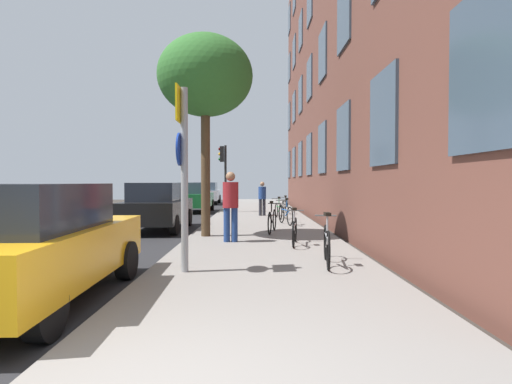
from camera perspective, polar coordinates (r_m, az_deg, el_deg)
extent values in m
plane|color=#332D28|center=(17.85, -10.84, -3.93)|extent=(41.80, 41.80, 0.00)
cube|color=#232326|center=(18.35, -17.32, -3.81)|extent=(7.00, 38.00, 0.01)
cube|color=gray|center=(17.55, 0.49, -3.80)|extent=(4.20, 38.00, 0.12)
cube|color=brown|center=(18.17, 9.28, 20.09)|extent=(0.50, 27.00, 14.96)
cube|color=#384756|center=(5.31, 29.65, 15.04)|extent=(0.06, 1.58, 1.87)
cube|color=#384756|center=(8.54, 17.42, 9.88)|extent=(0.06, 1.58, 1.87)
cube|color=#384756|center=(11.97, 12.16, 7.45)|extent=(0.06, 1.58, 1.87)
cube|color=#384756|center=(15.46, 9.29, 6.09)|extent=(0.06, 1.58, 1.87)
cube|color=#384756|center=(18.98, 7.48, 5.22)|extent=(0.06, 1.58, 1.87)
cube|color=#384756|center=(22.52, 6.25, 4.62)|extent=(0.06, 1.58, 1.87)
cube|color=#384756|center=(26.06, 5.35, 4.18)|extent=(0.06, 1.58, 1.87)
cube|color=#384756|center=(29.61, 4.67, 3.85)|extent=(0.06, 1.58, 1.87)
cube|color=#384756|center=(12.82, 12.25, 23.17)|extent=(0.06, 1.58, 1.87)
cube|color=#384756|center=(16.12, 9.34, 18.55)|extent=(0.06, 1.58, 1.87)
cube|color=#384756|center=(19.53, 7.52, 15.50)|extent=(0.06, 1.58, 1.87)
cube|color=#384756|center=(22.98, 6.27, 13.34)|extent=(0.06, 1.58, 1.87)
cube|color=#384756|center=(26.46, 5.37, 11.75)|extent=(0.06, 1.58, 1.87)
cube|color=#384756|center=(29.97, 4.68, 10.53)|extent=(0.06, 1.58, 1.87)
cube|color=#384756|center=(20.66, 7.55, 24.93)|extent=(0.06, 1.58, 1.87)
cube|color=#384756|center=(23.95, 6.30, 21.54)|extent=(0.06, 1.58, 1.87)
cube|color=#384756|center=(27.31, 5.39, 18.98)|extent=(0.06, 1.58, 1.87)
cube|color=#384756|center=(30.72, 4.70, 16.97)|extent=(0.06, 1.58, 1.87)
cube|color=#384756|center=(31.83, 4.71, 23.04)|extent=(0.06, 1.58, 1.87)
cylinder|color=gray|center=(6.98, -10.03, 1.65)|extent=(0.12, 0.12, 3.13)
cube|color=yellow|center=(7.12, -10.72, 11.96)|extent=(0.03, 0.60, 0.60)
cylinder|color=#14339E|center=(7.02, -10.69, 5.93)|extent=(0.03, 0.56, 0.56)
cylinder|color=black|center=(20.96, -4.31, 1.89)|extent=(0.12, 0.12, 3.43)
cube|color=black|center=(21.02, -4.81, 5.34)|extent=(0.20, 0.24, 0.80)
sphere|color=#4B0707|center=(21.05, -5.11, 6.04)|extent=(0.16, 0.16, 0.16)
sphere|color=orange|center=(21.03, -5.11, 5.34)|extent=(0.16, 0.16, 0.16)
sphere|color=#083E11|center=(21.01, -5.11, 4.63)|extent=(0.16, 0.16, 0.16)
cylinder|color=#4C3823|center=(11.56, -7.11, 3.03)|extent=(0.26, 0.26, 3.72)
ellipsoid|color=#2D6628|center=(11.94, -7.15, 15.92)|extent=(2.68, 2.68, 2.27)
torus|color=black|center=(8.18, 9.75, -6.96)|extent=(0.13, 0.69, 0.69)
torus|color=black|center=(7.20, 10.13, -8.10)|extent=(0.13, 0.69, 0.69)
cylinder|color=#99999E|center=(7.66, 9.93, -6.09)|extent=(0.15, 0.84, 0.04)
cylinder|color=#99999E|center=(7.43, 10.03, -7.00)|extent=(0.11, 0.51, 0.28)
cylinder|color=#99999E|center=(7.49, 10.00, -4.30)|extent=(0.04, 0.04, 0.28)
cube|color=black|center=(7.47, 10.01, -3.08)|extent=(0.10, 0.24, 0.06)
cylinder|color=#4C4C4C|center=(8.12, 9.76, -3.29)|extent=(0.42, 0.08, 0.03)
torus|color=black|center=(10.49, 5.59, -5.28)|extent=(0.13, 0.62, 0.63)
torus|color=black|center=(9.51, 5.30, -5.97)|extent=(0.13, 0.62, 0.63)
cylinder|color=#99999E|center=(9.98, 5.45, -4.63)|extent=(0.17, 0.84, 0.04)
cylinder|color=#99999E|center=(9.74, 5.38, -5.23)|extent=(0.12, 0.51, 0.28)
cylinder|color=#99999E|center=(9.81, 5.41, -3.32)|extent=(0.04, 0.04, 0.28)
cube|color=black|center=(9.80, 5.41, -2.39)|extent=(0.10, 0.24, 0.06)
cylinder|color=#4C4C4C|center=(10.45, 5.59, -2.59)|extent=(0.42, 0.09, 0.03)
torus|color=black|center=(12.89, 2.61, -3.92)|extent=(0.16, 0.67, 0.67)
torus|color=black|center=(11.81, 1.94, -4.41)|extent=(0.16, 0.67, 0.67)
cylinder|color=black|center=(12.33, 2.29, -3.30)|extent=(0.21, 0.92, 0.04)
cylinder|color=black|center=(12.07, 2.12, -3.80)|extent=(0.14, 0.56, 0.30)
cylinder|color=black|center=(12.15, 2.19, -2.18)|extent=(0.04, 0.04, 0.28)
cube|color=black|center=(12.14, 2.19, -1.42)|extent=(0.10, 0.24, 0.06)
cylinder|color=#4C4C4C|center=(12.85, 2.61, -1.63)|extent=(0.42, 0.10, 0.03)
torus|color=black|center=(15.25, 3.60, -3.10)|extent=(0.19, 0.66, 0.67)
torus|color=black|center=(14.29, 4.79, -3.41)|extent=(0.19, 0.66, 0.67)
cylinder|color=#194C99|center=(14.76, 4.18, -2.54)|extent=(0.24, 0.85, 0.04)
cylinder|color=#194C99|center=(14.52, 4.48, -2.94)|extent=(0.16, 0.52, 0.28)
cylinder|color=#194C99|center=(14.60, 4.36, -1.60)|extent=(0.04, 0.04, 0.28)
cube|color=black|center=(14.59, 4.36, -0.97)|extent=(0.10, 0.24, 0.06)
cylinder|color=#4C4C4C|center=(15.22, 3.60, -1.17)|extent=(0.42, 0.12, 0.03)
torus|color=black|center=(17.66, 2.88, -2.55)|extent=(0.11, 0.63, 0.63)
torus|color=black|center=(16.65, 3.46, -2.79)|extent=(0.11, 0.63, 0.63)
cylinder|color=#267233|center=(17.14, 3.17, -2.08)|extent=(0.14, 0.87, 0.04)
cylinder|color=#267233|center=(16.89, 3.31, -2.40)|extent=(0.10, 0.53, 0.29)
cylinder|color=#267233|center=(16.97, 3.25, -1.30)|extent=(0.04, 0.04, 0.28)
cube|color=black|center=(16.97, 3.25, -0.76)|extent=(0.10, 0.24, 0.06)
cylinder|color=#4C4C4C|center=(17.63, 2.89, -0.94)|extent=(0.42, 0.07, 0.03)
torus|color=black|center=(20.07, 3.82, -2.12)|extent=(0.10, 0.61, 0.60)
torus|color=black|center=(19.08, 4.36, -2.30)|extent=(0.10, 0.61, 0.60)
cylinder|color=black|center=(19.56, 4.08, -1.72)|extent=(0.13, 0.86, 0.04)
cylinder|color=black|center=(19.32, 4.22, -1.98)|extent=(0.10, 0.52, 0.28)
cylinder|color=black|center=(19.40, 4.16, -1.05)|extent=(0.04, 0.04, 0.28)
cube|color=black|center=(19.40, 4.16, -0.58)|extent=(0.10, 0.24, 0.06)
cylinder|color=#4C4C4C|center=(20.05, 3.82, -0.74)|extent=(0.42, 0.07, 0.03)
cylinder|color=navy|center=(10.43, -4.13, -4.62)|extent=(0.16, 0.16, 0.88)
cylinder|color=navy|center=(10.42, -3.05, -4.62)|extent=(0.16, 0.16, 0.88)
cylinder|color=maroon|center=(10.37, -3.60, -0.41)|extent=(0.44, 0.44, 0.66)
sphere|color=#936B4C|center=(10.37, -3.60, 2.20)|extent=(0.24, 0.24, 0.24)
cylinder|color=#26262D|center=(18.53, 0.62, -2.17)|extent=(0.14, 0.14, 0.76)
cylinder|color=#26262D|center=(18.53, 1.14, -2.17)|extent=(0.14, 0.14, 0.76)
cylinder|color=navy|center=(18.50, 0.88, -0.12)|extent=(0.39, 0.39, 0.57)
sphere|color=#936B4C|center=(18.49, 0.88, 1.14)|extent=(0.21, 0.21, 0.21)
cube|color=orange|center=(6.32, -28.88, -7.62)|extent=(1.97, 4.22, 0.70)
cube|color=#1E232D|center=(6.07, -29.89, -1.82)|extent=(1.62, 2.38, 0.60)
cylinder|color=black|center=(7.93, -29.61, -8.37)|extent=(0.22, 0.64, 0.64)
cylinder|color=black|center=(7.26, -17.74, -9.15)|extent=(0.22, 0.64, 0.64)
cylinder|color=black|center=(4.85, -27.55, -14.57)|extent=(0.22, 0.64, 0.64)
cube|color=black|center=(14.22, -13.57, -2.56)|extent=(1.79, 4.11, 0.70)
cube|color=#1E232D|center=(13.99, -13.78, 0.04)|extent=(1.49, 2.31, 0.60)
cylinder|color=black|center=(15.71, -15.29, -3.48)|extent=(0.22, 0.64, 0.64)
cylinder|color=black|center=(15.38, -9.55, -3.55)|extent=(0.22, 0.64, 0.64)
cylinder|color=black|center=(13.21, -18.24, -4.41)|extent=(0.22, 0.64, 0.64)
cylinder|color=black|center=(12.81, -11.44, -4.55)|extent=(0.22, 0.64, 0.64)
cube|color=#19662D|center=(22.40, -8.64, -1.10)|extent=(1.87, 3.94, 0.70)
cube|color=#384756|center=(22.19, -8.72, 0.55)|extent=(1.54, 2.22, 0.60)
cylinder|color=black|center=(23.78, -10.13, -1.81)|extent=(0.22, 0.64, 0.64)
cylinder|color=black|center=(23.56, -6.25, -1.83)|extent=(0.22, 0.64, 0.64)
cylinder|color=black|center=(21.33, -11.28, -2.18)|extent=(0.22, 0.64, 0.64)
cylinder|color=black|center=(21.08, -6.95, -2.21)|extent=(0.22, 0.64, 0.64)
cube|color=silver|center=(30.70, -7.01, -0.43)|extent=(1.97, 4.51, 0.70)
cube|color=#384756|center=(30.47, -7.06, 0.78)|extent=(1.62, 2.54, 0.60)
cylinder|color=black|center=(32.24, -8.20, -0.97)|extent=(0.22, 0.64, 0.64)
cylinder|color=black|center=(32.05, -5.21, -0.97)|extent=(0.22, 0.64, 0.64)
cylinder|color=black|center=(29.41, -8.96, -1.20)|extent=(0.22, 0.64, 0.64)
cylinder|color=black|center=(29.21, -5.69, -1.20)|extent=(0.22, 0.64, 0.64)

